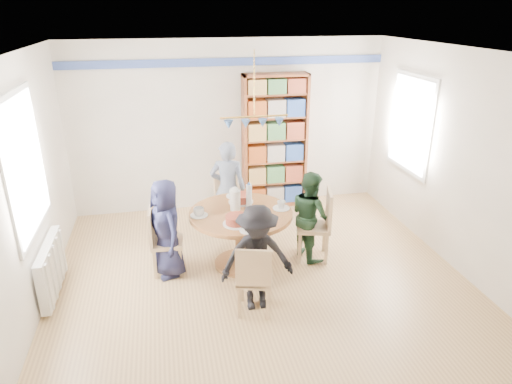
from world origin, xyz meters
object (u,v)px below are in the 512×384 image
object	(u,v)px
person_far	(228,189)
bookshelf	(275,143)
chair_near	(254,277)
person_right	(310,215)
person_near	(257,258)
chair_far	(229,199)
dining_table	(241,226)
chair_left	(161,238)
chair_right	(320,222)
radiator	(52,268)
person_left	(167,228)

from	to	relation	value
person_far	bookshelf	bearing A→B (deg)	-120.33
chair_near	person_far	bearing A→B (deg)	89.34
chair_near	person_right	bearing A→B (deg)	48.39
person_right	person_near	distance (m)	1.33
chair_far	bookshelf	xyz separation A→B (m)	(0.87, 0.78, 0.59)
dining_table	chair_left	bearing A→B (deg)	178.16
chair_left	chair_right	world-z (taller)	chair_right
chair_near	person_far	size ratio (longest dim) A/B	0.60
radiator	person_left	distance (m)	1.37
chair_far	person_right	size ratio (longest dim) A/B	0.73
person_right	person_far	distance (m)	1.30
radiator	person_far	distance (m)	2.52
chair_left	person_right	distance (m)	1.93
chair_right	person_near	distance (m)	1.36
dining_table	person_left	world-z (taller)	person_left
chair_far	bookshelf	world-z (taller)	bookshelf
chair_right	dining_table	bearing A→B (deg)	178.17
chair_near	person_near	size ratio (longest dim) A/B	0.69
dining_table	chair_near	world-z (taller)	chair_near
bookshelf	chair_far	bearing A→B (deg)	-138.25
chair_near	person_near	distance (m)	0.21
bookshelf	chair_left	bearing A→B (deg)	-136.44
chair_right	person_right	xyz separation A→B (m)	(-0.11, 0.07, 0.07)
person_near	radiator	bearing A→B (deg)	162.64
radiator	person_near	distance (m)	2.38
person_near	bookshelf	bearing A→B (deg)	72.48
chair_far	bookshelf	distance (m)	1.31
chair_left	person_near	size ratio (longest dim) A/B	0.70
chair_left	chair_right	distance (m)	2.04
person_right	chair_right	bearing A→B (deg)	-139.63
bookshelf	person_far	bearing A→B (deg)	-135.23
person_far	person_near	size ratio (longest dim) A/B	1.14
chair_left	chair_near	xyz separation A→B (m)	(0.96, -1.09, -0.01)
person_left	person_far	bearing A→B (deg)	115.52
chair_left	bookshelf	distance (m)	2.67
radiator	person_far	world-z (taller)	person_far
dining_table	person_left	distance (m)	0.93
person_left	person_right	world-z (taller)	person_left
chair_right	person_right	world-z (taller)	person_right
radiator	person_right	bearing A→B (deg)	4.58
radiator	chair_left	size ratio (longest dim) A/B	1.15
chair_right	person_left	size ratio (longest dim) A/B	0.77
dining_table	person_near	world-z (taller)	person_near
chair_far	person_near	xyz separation A→B (m)	(0.00, -1.97, 0.13)
dining_table	person_near	bearing A→B (deg)	-89.19
dining_table	person_left	size ratio (longest dim) A/B	1.04
radiator	chair_near	distance (m)	2.36
bookshelf	chair_right	bearing A→B (deg)	-85.43
dining_table	person_left	bearing A→B (deg)	-178.71
chair_left	chair_near	world-z (taller)	chair_left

